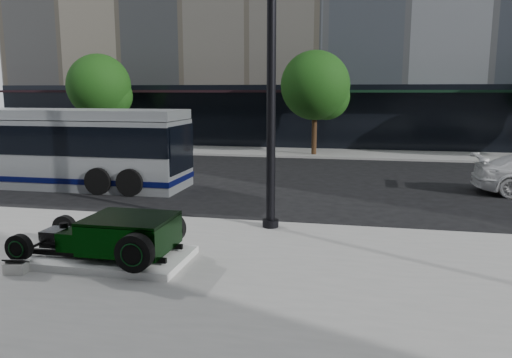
# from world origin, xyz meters

# --- Properties ---
(ground) EXTENTS (120.00, 120.00, 0.00)m
(ground) POSITION_xyz_m (0.00, 0.00, 0.00)
(ground) COLOR black
(ground) RESTS_ON ground
(sidewalk_far) EXTENTS (70.00, 4.00, 0.12)m
(sidewalk_far) POSITION_xyz_m (0.00, 14.00, 0.06)
(sidewalk_far) COLOR gray
(sidewalk_far) RESTS_ON ground
(street_trees) EXTENTS (29.80, 3.80, 5.70)m
(street_trees) POSITION_xyz_m (1.15, 13.07, 3.77)
(street_trees) COLOR black
(street_trees) RESTS_ON sidewalk_far
(display_plinth) EXTENTS (3.40, 1.80, 0.15)m
(display_plinth) POSITION_xyz_m (-1.51, -5.83, 0.20)
(display_plinth) COLOR silver
(display_plinth) RESTS_ON sidewalk_near
(hot_rod) EXTENTS (3.22, 2.00, 0.81)m
(hot_rod) POSITION_xyz_m (-1.18, -5.83, 0.70)
(hot_rod) COLOR black
(hot_rod) RESTS_ON display_plinth
(info_plaque) EXTENTS (0.45, 0.37, 0.31)m
(info_plaque) POSITION_xyz_m (-2.86, -6.86, 0.24)
(info_plaque) COLOR silver
(info_plaque) RESTS_ON sidewalk_near
(lamppost) EXTENTS (0.42, 0.42, 7.61)m
(lamppost) POSITION_xyz_m (1.35, -2.56, 3.64)
(lamppost) COLOR black
(lamppost) RESTS_ON sidewalk_near
(transit_bus) EXTENTS (12.12, 2.88, 2.92)m
(transit_bus) POSITION_xyz_m (-8.79, 2.10, 1.49)
(transit_bus) COLOR #A4A9AD
(transit_bus) RESTS_ON ground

